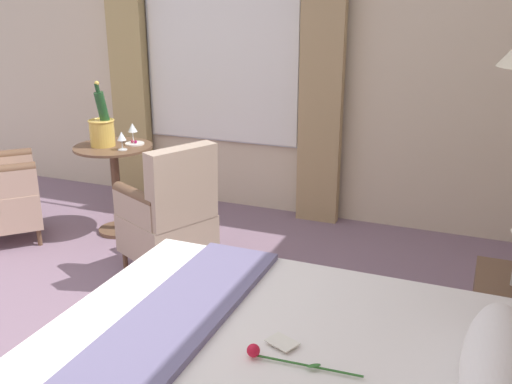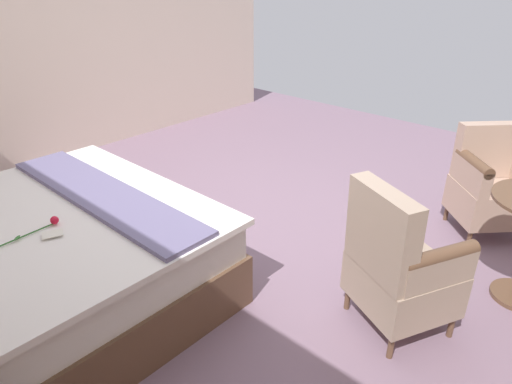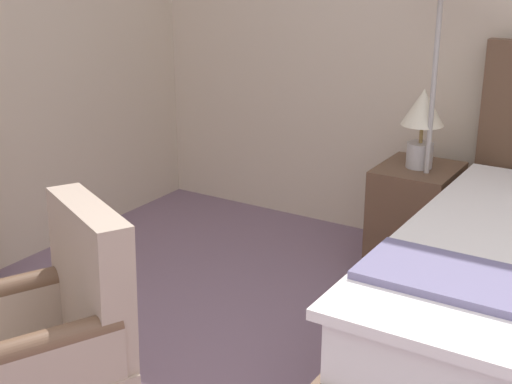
% 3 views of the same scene
% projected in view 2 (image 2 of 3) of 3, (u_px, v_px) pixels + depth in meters
% --- Properties ---
extents(ground_plane, '(7.29, 7.29, 0.00)m').
position_uv_depth(ground_plane, '(262.00, 231.00, 3.82)').
color(ground_plane, gray).
extents(wall_far_side, '(0.12, 5.91, 2.90)m').
position_uv_depth(wall_far_side, '(64.00, 22.00, 4.91)').
color(wall_far_side, beige).
rests_on(wall_far_side, ground).
extents(bed, '(1.91, 2.12, 1.29)m').
position_uv_depth(bed, '(11.00, 275.00, 2.67)').
color(bed, brown).
rests_on(bed, ground).
extents(armchair_by_window, '(0.70, 0.70, 0.95)m').
position_uv_depth(armchair_by_window, '(399.00, 266.00, 2.64)').
color(armchair_by_window, brown).
rests_on(armchair_by_window, ground).
extents(armchair_facing_bed, '(0.75, 0.75, 0.88)m').
position_uv_depth(armchair_facing_bed, '(492.00, 185.00, 3.67)').
color(armchair_facing_bed, brown).
rests_on(armchair_facing_bed, ground).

